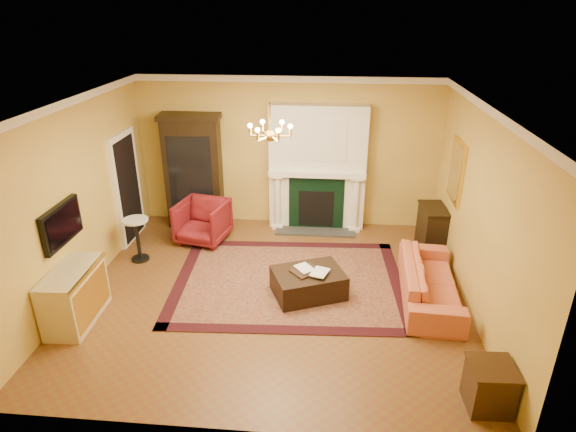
# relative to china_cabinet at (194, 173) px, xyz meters

# --- Properties ---
(floor) EXTENTS (6.00, 5.50, 0.02)m
(floor) POSITION_rel_china_cabinet_xyz_m (1.88, -2.49, -1.11)
(floor) COLOR brown
(floor) RESTS_ON ground
(ceiling) EXTENTS (6.00, 5.50, 0.02)m
(ceiling) POSITION_rel_china_cabinet_xyz_m (1.88, -2.49, 1.91)
(ceiling) COLOR silver
(ceiling) RESTS_ON wall_back
(wall_back) EXTENTS (6.00, 0.02, 3.00)m
(wall_back) POSITION_rel_china_cabinet_xyz_m (1.88, 0.27, 0.40)
(wall_back) COLOR gold
(wall_back) RESTS_ON floor
(wall_front) EXTENTS (6.00, 0.02, 3.00)m
(wall_front) POSITION_rel_china_cabinet_xyz_m (1.88, -5.25, 0.40)
(wall_front) COLOR gold
(wall_front) RESTS_ON floor
(wall_left) EXTENTS (0.02, 5.50, 3.00)m
(wall_left) POSITION_rel_china_cabinet_xyz_m (-1.13, -2.49, 0.40)
(wall_left) COLOR gold
(wall_left) RESTS_ON floor
(wall_right) EXTENTS (0.02, 5.50, 3.00)m
(wall_right) POSITION_rel_china_cabinet_xyz_m (4.89, -2.49, 0.40)
(wall_right) COLOR gold
(wall_right) RESTS_ON floor
(fireplace) EXTENTS (1.90, 0.70, 2.50)m
(fireplace) POSITION_rel_china_cabinet_xyz_m (2.48, 0.08, 0.10)
(fireplace) COLOR white
(fireplace) RESTS_ON wall_back
(crown_molding) EXTENTS (6.00, 5.50, 0.12)m
(crown_molding) POSITION_rel_china_cabinet_xyz_m (1.88, -1.53, 1.84)
(crown_molding) COLOR white
(crown_molding) RESTS_ON ceiling
(doorway) EXTENTS (0.08, 1.05, 2.10)m
(doorway) POSITION_rel_china_cabinet_xyz_m (-1.07, -0.79, -0.05)
(doorway) COLOR white
(doorway) RESTS_ON wall_left
(tv_panel) EXTENTS (0.09, 0.95, 0.58)m
(tv_panel) POSITION_rel_china_cabinet_xyz_m (-1.07, -3.09, 0.25)
(tv_panel) COLOR black
(tv_panel) RESTS_ON wall_left
(gilt_mirror) EXTENTS (0.06, 0.76, 1.05)m
(gilt_mirror) POSITION_rel_china_cabinet_xyz_m (4.85, -1.09, 0.55)
(gilt_mirror) COLOR gold
(gilt_mirror) RESTS_ON wall_right
(chandelier) EXTENTS (0.63, 0.55, 0.53)m
(chandelier) POSITION_rel_china_cabinet_xyz_m (1.88, -2.49, 1.51)
(chandelier) COLOR gold
(chandelier) RESTS_ON ceiling
(oriental_rug) EXTENTS (3.90, 3.01, 0.02)m
(oriental_rug) POSITION_rel_china_cabinet_xyz_m (2.11, -2.15, -1.09)
(oriental_rug) COLOR #4A0F15
(oriental_rug) RESTS_ON floor
(china_cabinet) EXTENTS (1.13, 0.57, 2.20)m
(china_cabinet) POSITION_rel_china_cabinet_xyz_m (0.00, 0.00, 0.00)
(china_cabinet) COLOR black
(china_cabinet) RESTS_ON floor
(wingback_armchair) EXTENTS (1.02, 0.98, 0.90)m
(wingback_armchair) POSITION_rel_china_cabinet_xyz_m (0.33, -0.80, -0.65)
(wingback_armchair) COLOR maroon
(wingback_armchair) RESTS_ON floor
(pedestal_table) EXTENTS (0.45, 0.45, 0.80)m
(pedestal_table) POSITION_rel_china_cabinet_xyz_m (-0.62, -1.65, -0.64)
(pedestal_table) COLOR black
(pedestal_table) RESTS_ON floor
(commode) EXTENTS (0.56, 1.12, 0.83)m
(commode) POSITION_rel_china_cabinet_xyz_m (-0.85, -3.48, -0.69)
(commode) COLOR #C7BE92
(commode) RESTS_ON floor
(coral_sofa) EXTENTS (0.74, 2.13, 0.82)m
(coral_sofa) POSITION_rel_china_cabinet_xyz_m (4.33, -2.45, -0.69)
(coral_sofa) COLOR #CA6840
(coral_sofa) RESTS_ON floor
(end_table) EXTENTS (0.49, 0.49, 0.54)m
(end_table) POSITION_rel_china_cabinet_xyz_m (4.60, -4.64, -0.83)
(end_table) COLOR #351F0E
(end_table) RESTS_ON floor
(console_table) EXTENTS (0.46, 0.74, 0.79)m
(console_table) POSITION_rel_china_cabinet_xyz_m (4.66, -0.70, -0.70)
(console_table) COLOR black
(console_table) RESTS_ON floor
(leather_ottoman) EXTENTS (1.27, 1.12, 0.40)m
(leather_ottoman) POSITION_rel_china_cabinet_xyz_m (2.45, -2.51, -0.89)
(leather_ottoman) COLOR black
(leather_ottoman) RESTS_ON oriental_rug
(ottoman_tray) EXTENTS (0.53, 0.52, 0.03)m
(ottoman_tray) POSITION_rel_china_cabinet_xyz_m (2.41, -2.51, -0.67)
(ottoman_tray) COLOR black
(ottoman_tray) RESTS_ON leather_ottoman
(book_a) EXTENTS (0.20, 0.16, 0.30)m
(book_a) POSITION_rel_china_cabinet_xyz_m (2.29, -2.55, -0.51)
(book_a) COLOR gray
(book_a) RESTS_ON ottoman_tray
(book_b) EXTENTS (0.23, 0.10, 0.32)m
(book_b) POSITION_rel_china_cabinet_xyz_m (2.51, -2.54, -0.50)
(book_b) COLOR gray
(book_b) RESTS_ON ottoman_tray
(topiary_left) EXTENTS (0.17, 0.17, 0.46)m
(topiary_left) POSITION_rel_china_cabinet_xyz_m (1.91, 0.04, 0.38)
(topiary_left) COLOR #9B9374
(topiary_left) RESTS_ON fireplace
(topiary_right) EXTENTS (0.15, 0.15, 0.39)m
(topiary_right) POSITION_rel_china_cabinet_xyz_m (3.05, 0.04, 0.35)
(topiary_right) COLOR #9B9374
(topiary_right) RESTS_ON fireplace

